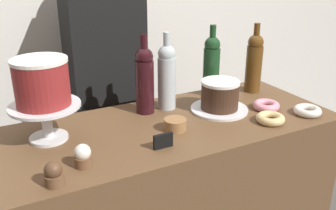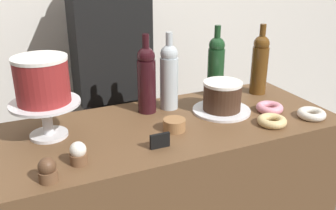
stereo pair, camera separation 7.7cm
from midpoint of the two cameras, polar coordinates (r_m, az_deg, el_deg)
cake_stand_pedestal at (r=1.38m, az=-16.53°, el=-1.16°), size 0.25×0.25×0.13m
white_layer_cake at (r=1.34m, az=-17.09°, el=3.68°), size 0.19×0.19×0.16m
silver_serving_platter at (r=1.59m, az=9.49°, el=-0.81°), size 0.24×0.24×0.01m
chocolate_round_cake at (r=1.57m, az=9.64°, el=1.39°), size 0.16×0.16×0.12m
wine_bottle_dark_red at (r=1.52m, az=-1.85°, el=4.03°), size 0.08×0.08×0.33m
wine_bottle_clear at (r=1.56m, az=1.58°, el=4.48°), size 0.08×0.08×0.33m
wine_bottle_green at (r=1.73m, az=8.57°, el=5.98°), size 0.08×0.08×0.33m
wine_bottle_amber at (r=1.80m, az=14.99°, el=6.12°), size 0.08×0.08×0.33m
cupcake_vanilla at (r=1.20m, az=-11.71°, el=-7.27°), size 0.06×0.06×0.07m
cupcake_chocolate at (r=1.14m, az=-16.01°, el=-9.57°), size 0.06×0.06×0.07m
donut_sugar at (r=1.63m, az=22.27°, el=-1.28°), size 0.11×0.11×0.03m
donut_pink at (r=1.63m, az=16.50°, el=-0.41°), size 0.11×0.11×0.03m
donut_glazed at (r=1.51m, az=16.95°, el=-2.36°), size 0.11×0.11×0.03m
cookie_stack at (r=1.40m, az=2.68°, el=-3.01°), size 0.08×0.08×0.04m
price_sign_chalkboard at (r=1.27m, az=0.48°, el=-5.48°), size 0.07×0.01×0.05m
barista_figure at (r=1.93m, az=-7.17°, el=1.12°), size 0.36×0.22×1.60m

